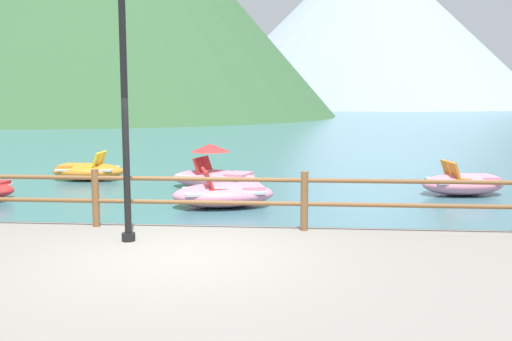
# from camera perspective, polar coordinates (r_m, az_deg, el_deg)

# --- Properties ---
(ground_plane) EXTENTS (200.00, 200.00, 0.00)m
(ground_plane) POSITION_cam_1_polar(r_m,az_deg,el_deg) (47.65, 2.62, 4.41)
(ground_plane) COLOR #3D6B75
(promenade_dock) EXTENTS (28.00, 8.00, 0.40)m
(promenade_dock) POSITION_cam_1_polar(r_m,az_deg,el_deg) (6.08, -12.11, -15.49)
(promenade_dock) COLOR gray
(promenade_dock) RESTS_ON ground
(dock_railing) EXTENTS (23.92, 0.12, 0.95)m
(dock_railing) POSITION_cam_1_polar(r_m,az_deg,el_deg) (9.39, -5.67, -2.26)
(dock_railing) COLOR brown
(dock_railing) RESTS_ON promenade_dock
(lamp_post) EXTENTS (0.28, 0.28, 4.41)m
(lamp_post) POSITION_cam_1_polar(r_m,az_deg,el_deg) (8.62, -12.88, 10.53)
(lamp_post) COLOR black
(lamp_post) RESTS_ON promenade_dock
(pedal_boat_1) EXTENTS (2.29, 1.51, 0.88)m
(pedal_boat_1) POSITION_cam_1_polar(r_m,az_deg,el_deg) (15.76, 19.65, -1.20)
(pedal_boat_1) COLOR pink
(pedal_boat_1) RESTS_ON ground
(pedal_boat_2) EXTENTS (2.59, 1.90, 0.88)m
(pedal_boat_2) POSITION_cam_1_polar(r_m,az_deg,el_deg) (13.32, -3.17, -2.31)
(pedal_boat_2) COLOR pink
(pedal_boat_2) RESTS_ON ground
(pedal_boat_3) EXTENTS (2.16, 1.28, 0.85)m
(pedal_boat_3) POSITION_cam_1_polar(r_m,az_deg,el_deg) (18.18, -16.13, -0.03)
(pedal_boat_3) COLOR orange
(pedal_boat_3) RESTS_ON ground
(pedal_boat_4) EXTENTS (2.76, 1.80, 1.22)m
(pedal_boat_4) POSITION_cam_1_polar(r_m,az_deg,el_deg) (15.91, -4.05, -0.39)
(pedal_boat_4) COLOR pink
(pedal_boat_4) RESTS_ON ground
(distant_peak) EXTENTS (68.88, 68.88, 33.52)m
(distant_peak) POSITION_cam_1_polar(r_m,az_deg,el_deg) (122.81, 10.73, 14.01)
(distant_peak) COLOR #93A3B7
(distant_peak) RESTS_ON ground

